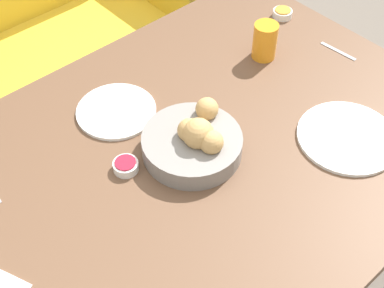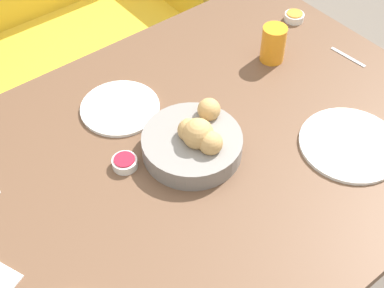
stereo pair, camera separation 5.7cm
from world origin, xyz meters
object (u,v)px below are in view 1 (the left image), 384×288
(bread_basket, at_px, (194,141))
(juice_glass, at_px, (265,41))
(couch, at_px, (4,76))
(plate_near_right, at_px, (347,137))
(jam_bowl_honey, at_px, (282,13))
(jam_bowl_berry, at_px, (126,166))
(plate_far_center, at_px, (115,112))
(spoon_coffee, at_px, (338,51))

(bread_basket, xyz_separation_m, juice_glass, (0.42, 0.15, 0.02))
(couch, xyz_separation_m, bread_basket, (0.07, -1.09, 0.43))
(plate_near_right, bearing_deg, couch, 107.01)
(bread_basket, relative_size, jam_bowl_honey, 3.99)
(juice_glass, bearing_deg, jam_bowl_berry, -172.13)
(jam_bowl_honey, bearing_deg, jam_bowl_berry, -166.95)
(plate_far_center, relative_size, jam_bowl_berry, 3.43)
(bread_basket, distance_m, jam_bowl_honey, 0.68)
(plate_near_right, relative_size, plate_far_center, 1.20)
(plate_near_right, bearing_deg, jam_bowl_honey, 59.22)
(juice_glass, bearing_deg, plate_near_right, -103.02)
(plate_near_right, distance_m, spoon_coffee, 0.37)
(plate_far_center, xyz_separation_m, jam_bowl_berry, (-0.10, -0.18, 0.01))
(couch, height_order, bread_basket, couch)
(jam_bowl_berry, distance_m, spoon_coffee, 0.79)
(bread_basket, bearing_deg, jam_bowl_berry, 157.56)
(couch, height_order, jam_bowl_berry, couch)
(couch, distance_m, plate_far_center, 0.93)
(couch, bearing_deg, jam_bowl_berry, -95.37)
(couch, bearing_deg, plate_near_right, -72.99)
(jam_bowl_honey, xyz_separation_m, spoon_coffee, (-0.01, -0.24, -0.01))
(plate_near_right, xyz_separation_m, juice_glass, (0.09, 0.39, 0.05))
(plate_near_right, xyz_separation_m, plate_far_center, (-0.40, 0.49, 0.00))
(couch, xyz_separation_m, juice_glass, (0.50, -0.94, 0.45))
(juice_glass, height_order, jam_bowl_berry, juice_glass)
(couch, distance_m, juice_glass, 1.15)
(jam_bowl_berry, bearing_deg, juice_glass, 7.87)
(jam_bowl_berry, relative_size, spoon_coffee, 0.51)
(bread_basket, distance_m, spoon_coffee, 0.62)
(plate_near_right, relative_size, jam_bowl_honey, 4.13)
(jam_bowl_berry, bearing_deg, jam_bowl_honey, 13.05)
(juice_glass, bearing_deg, jam_bowl_honey, 26.79)
(plate_near_right, distance_m, jam_bowl_berry, 0.59)
(jam_bowl_honey, bearing_deg, plate_far_center, -179.89)
(plate_near_right, distance_m, jam_bowl_honey, 0.57)
(couch, bearing_deg, bread_basket, -86.21)
(bread_basket, height_order, spoon_coffee, bread_basket)
(bread_basket, distance_m, jam_bowl_berry, 0.18)
(plate_far_center, bearing_deg, couch, 90.28)
(couch, height_order, juice_glass, couch)
(juice_glass, bearing_deg, plate_far_center, 168.40)
(spoon_coffee, bearing_deg, bread_basket, -179.08)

